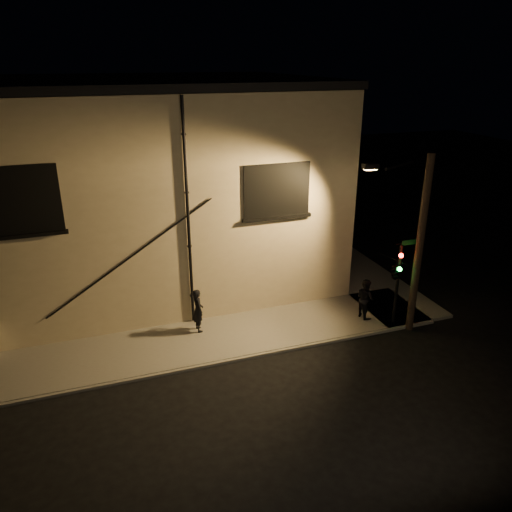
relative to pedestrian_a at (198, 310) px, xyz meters
name	(u,v)px	position (x,y,z in m)	size (l,w,h in m)	color
ground	(263,355)	(1.76, -2.18, -0.95)	(90.00, 90.00, 0.00)	black
sidewalk	(255,295)	(2.98, 2.21, -0.89)	(21.00, 16.00, 0.12)	slate
building	(134,180)	(-1.24, 6.82, 3.45)	(16.20, 12.23, 8.80)	beige
pedestrian_a	(198,310)	(0.00, 0.00, 0.00)	(0.61, 0.40, 1.67)	black
pedestrian_b	(365,298)	(6.36, -1.10, -0.04)	(0.77, 0.60, 1.59)	black
traffic_signal	(396,271)	(7.02, -1.95, 1.39)	(1.32, 1.95, 3.31)	black
streetlamp_pole	(416,240)	(7.50, -2.24, 2.62)	(2.01, 1.38, 6.66)	black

